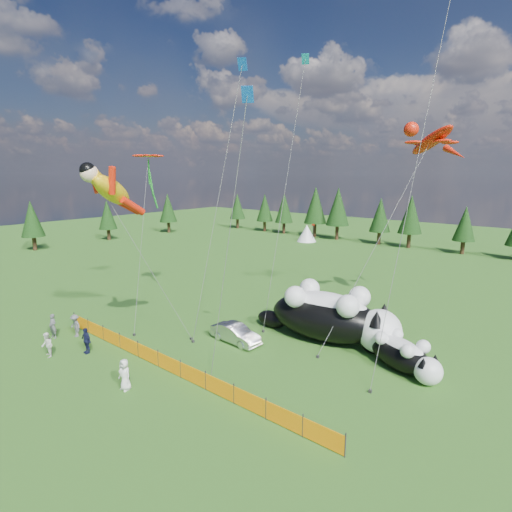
{
  "coord_description": "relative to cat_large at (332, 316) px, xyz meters",
  "views": [
    {
      "loc": [
        17.13,
        -16.06,
        11.15
      ],
      "look_at": [
        0.65,
        4.0,
        5.76
      ],
      "focal_mm": 28.0,
      "sensor_mm": 36.0,
      "label": 1
    }
  ],
  "objects": [
    {
      "name": "tree_line",
      "position": [
        -4.96,
        38.23,
        2.2
      ],
      "size": [
        90.0,
        4.0,
        8.0
      ],
      "primitive_type": null,
      "color": "black",
      "rests_on": "ground"
    },
    {
      "name": "spectator_c",
      "position": [
        -11.0,
        -11.47,
        -0.96
      ],
      "size": [
        0.99,
        0.52,
        1.67
      ],
      "primitive_type": "imported",
      "rotation": [
        0.0,
        0.0,
        0.02
      ],
      "color": "#15193C",
      "rests_on": "ground"
    },
    {
      "name": "car",
      "position": [
        -4.82,
        -4.29,
        -1.18
      ],
      "size": [
        3.81,
        1.49,
        1.24
      ],
      "primitive_type": "imported",
      "rotation": [
        0.0,
        0.0,
        1.52
      ],
      "color": "silver",
      "rests_on": "ground"
    },
    {
      "name": "flower_kite",
      "position": [
        -15.28,
        -2.99,
        10.55
      ],
      "size": [
        5.84,
        6.64,
        14.01
      ],
      "color": "red",
      "rests_on": "ground"
    },
    {
      "name": "festival_tents",
      "position": [
        6.04,
        33.23,
        -0.4
      ],
      "size": [
        50.0,
        3.2,
        2.8
      ],
      "primitive_type": null,
      "color": "white",
      "rests_on": "ground"
    },
    {
      "name": "diamond_kite_c",
      "position": [
        -0.01,
        -8.77,
        11.94
      ],
      "size": [
        3.28,
        0.64,
        15.24
      ],
      "color": "blue",
      "rests_on": "ground"
    },
    {
      "name": "spectator_a",
      "position": [
        -15.02,
        -11.73,
        -0.94
      ],
      "size": [
        0.7,
        0.53,
        1.72
      ],
      "primitive_type": "imported",
      "rotation": [
        0.0,
        0.0,
        0.21
      ],
      "color": "#595A5E",
      "rests_on": "ground"
    },
    {
      "name": "cat_small",
      "position": [
        5.24,
        -1.07,
        -0.82
      ],
      "size": [
        5.37,
        3.51,
        2.04
      ],
      "rotation": [
        0.0,
        0.0,
        -0.41
      ],
      "color": "black",
      "rests_on": "ground"
    },
    {
      "name": "spectator_e",
      "position": [
        -5.26,
        -12.41,
        -0.95
      ],
      "size": [
        0.84,
        0.55,
        1.7
      ],
      "primitive_type": "imported",
      "rotation": [
        0.0,
        0.0,
        0.02
      ],
      "color": "silver",
      "rests_on": "ground"
    },
    {
      "name": "spectator_b",
      "position": [
        -12.32,
        -13.3,
        -1.01
      ],
      "size": [
        0.87,
        0.68,
        1.58
      ],
      "primitive_type": "imported",
      "rotation": [
        0.0,
        0.0,
        -0.33
      ],
      "color": "silver",
      "rests_on": "ground"
    },
    {
      "name": "gecko_kite",
      "position": [
        3.24,
        7.52,
        11.6
      ],
      "size": [
        7.08,
        13.79,
        17.0
      ],
      "color": "red",
      "rests_on": "ground"
    },
    {
      "name": "diamond_kite_d",
      "position": [
        -5.09,
        3.64,
        16.46
      ],
      "size": [
        1.27,
        6.11,
        20.42
      ],
      "color": "#0C8994",
      "rests_on": "ground"
    },
    {
      "name": "superhero_kite",
      "position": [
        -10.25,
        -9.38,
        8.31
      ],
      "size": [
        5.49,
        6.25,
        12.41
      ],
      "color": "#E1B00B",
      "rests_on": "ground"
    },
    {
      "name": "safety_fence",
      "position": [
        -4.96,
        -9.77,
        -1.29
      ],
      "size": [
        22.06,
        0.06,
        1.1
      ],
      "color": "#262626",
      "rests_on": "ground"
    },
    {
      "name": "diamond_kite_a",
      "position": [
        -5.9,
        -2.45,
        15.3
      ],
      "size": [
        1.78,
        4.27,
        18.82
      ],
      "color": "blue",
      "rests_on": "ground"
    },
    {
      "name": "cat_large",
      "position": [
        0.0,
        0.0,
        0.0
      ],
      "size": [
        10.46,
        4.57,
        3.78
      ],
      "rotation": [
        0.0,
        0.0,
        0.12
      ],
      "color": "black",
      "rests_on": "ground"
    },
    {
      "name": "diamond_kite_b",
      "position": [
        5.03,
        2.3,
        17.86
      ],
      "size": [
        0.72,
        7.85,
        22.17
      ],
      "color": "#0C8994",
      "rests_on": "ground"
    },
    {
      "name": "ground",
      "position": [
        -4.96,
        -6.77,
        -1.8
      ],
      "size": [
        160.0,
        160.0,
        0.0
      ],
      "primitive_type": "plane",
      "color": "#143B0A",
      "rests_on": "ground"
    },
    {
      "name": "spectator_d",
      "position": [
        -14.06,
        -10.65,
        -0.99
      ],
      "size": [
        1.04,
        0.55,
        1.6
      ],
      "primitive_type": "imported",
      "rotation": [
        0.0,
        0.0,
        0.02
      ],
      "color": "#595A5E",
      "rests_on": "ground"
    }
  ]
}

